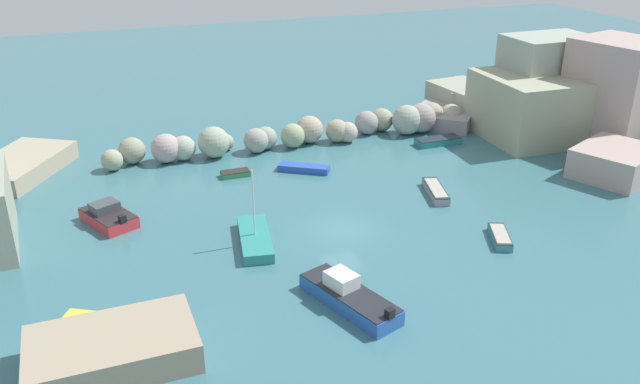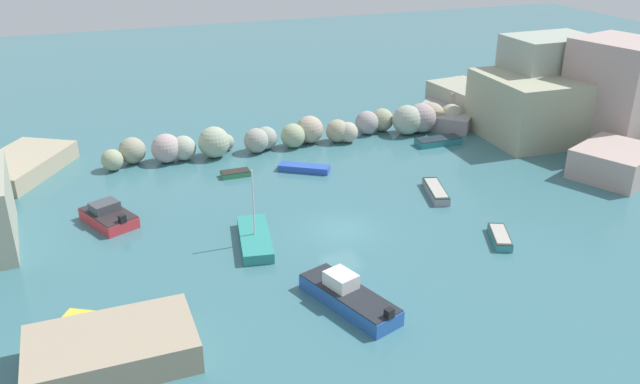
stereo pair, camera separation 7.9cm
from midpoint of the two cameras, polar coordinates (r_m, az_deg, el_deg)
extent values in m
plane|color=#3B6F79|center=(42.99, 1.88, -3.33)|extent=(160.00, 160.00, 0.00)
cube|color=tan|center=(56.57, -24.78, 2.10)|extent=(8.83, 10.07, 1.43)
cube|color=#A1A18C|center=(67.63, 12.96, 7.73)|extent=(5.74, 9.32, 2.78)
cube|color=#B39B92|center=(55.80, 24.32, 2.41)|extent=(7.70, 7.21, 2.35)
cube|color=#9D9497|center=(65.94, 11.07, 6.83)|extent=(9.90, 10.06, 1.34)
cube|color=#9DA698|center=(65.12, 19.02, 9.06)|extent=(7.83, 5.41, 8.58)
cube|color=#B49A95|center=(63.06, 24.40, 7.97)|extent=(8.03, 8.40, 9.05)
cube|color=#A89389|center=(72.41, 21.00, 8.50)|extent=(7.42, 7.01, 4.42)
cube|color=#A5A78A|center=(62.25, 18.05, 7.12)|extent=(8.97, 9.28, 5.65)
cube|color=#A49190|center=(69.08, 13.33, 7.98)|extent=(7.78, 8.47, 2.64)
sphere|color=#9BA581|center=(54.65, -17.76, 2.67)|extent=(1.74, 1.74, 1.74)
sphere|color=gray|center=(55.64, -16.15, 3.50)|extent=(2.18, 2.18, 2.18)
sphere|color=#B19D9D|center=(55.08, -13.37, 3.73)|extent=(2.42, 2.42, 2.42)
sphere|color=#A3AC99|center=(55.32, -11.92, 3.77)|extent=(2.08, 2.08, 2.08)
sphere|color=#9FAE91|center=(55.39, -9.31, 4.31)|extent=(2.64, 2.64, 2.64)
sphere|color=#9BA290|center=(57.02, -8.29, 4.32)|extent=(1.44, 1.44, 1.44)
sphere|color=#9C9D90|center=(56.08, -5.66, 4.49)|extent=(2.13, 2.13, 2.13)
sphere|color=#969D95|center=(56.86, -4.82, 4.73)|extent=(1.98, 1.98, 1.98)
sphere|color=#9AA880|center=(57.05, -2.45, 4.94)|extent=(2.13, 2.13, 2.13)
sphere|color=#B0A28B|center=(58.11, -0.98, 5.49)|extent=(2.44, 2.44, 2.44)
sphere|color=tan|center=(58.33, 1.46, 5.36)|extent=(2.07, 2.07, 2.07)
sphere|color=#B3AB99|center=(58.39, 2.38, 5.24)|extent=(1.83, 1.83, 1.83)
sphere|color=#9A9496|center=(60.54, 4.05, 6.07)|extent=(2.17, 2.17, 2.17)
sphere|color=#9DA080|center=(61.51, 5.38, 6.30)|extent=(2.14, 2.14, 2.14)
sphere|color=#A1AA99|center=(60.75, 7.56, 6.27)|extent=(2.74, 2.74, 2.74)
sphere|color=#A59392|center=(61.51, 8.78, 6.42)|extent=(2.75, 2.75, 2.75)
sphere|color=tan|center=(63.34, 9.66, 6.69)|extent=(2.33, 2.33, 2.33)
sphere|color=#AEAC93|center=(63.80, 11.34, 6.60)|extent=(2.15, 2.15, 2.15)
cube|color=tan|center=(32.64, -17.75, -12.96)|extent=(7.71, 4.69, 1.54)
cube|color=teal|center=(43.11, 15.40, -3.85)|extent=(2.21, 3.29, 0.45)
cube|color=#2F3228|center=(42.99, 15.44, -3.55)|extent=(2.17, 3.22, 0.06)
cube|color=#ADA89E|center=(42.99, 15.44, -3.54)|extent=(1.88, 2.79, 0.08)
cube|color=#378654|center=(51.59, -7.45, 1.58)|extent=(2.24, 1.08, 0.39)
cube|color=#282521|center=(51.51, -7.47, 1.81)|extent=(2.19, 1.06, 0.06)
cube|color=teal|center=(41.38, -5.75, -4.09)|extent=(2.78, 5.75, 0.67)
cylinder|color=silver|center=(40.25, -5.90, -0.95)|extent=(0.10, 0.10, 4.35)
cube|color=gray|center=(48.63, 10.03, 0.03)|extent=(2.18, 4.28, 0.52)
cube|color=#1A2F23|center=(48.52, 10.05, 0.35)|extent=(2.13, 4.19, 0.06)
cube|color=#ADA89E|center=(48.51, 10.05, 0.36)|extent=(1.85, 3.64, 0.08)
cube|color=blue|center=(52.10, -1.47, 2.09)|extent=(4.02, 3.14, 0.52)
cube|color=#295BAE|center=(35.20, 2.54, -9.34)|extent=(3.87, 6.51, 0.86)
cube|color=#21252B|center=(34.95, 2.56, -8.71)|extent=(3.80, 6.38, 0.06)
cube|color=silver|center=(35.16, 1.82, -7.71)|extent=(1.74, 1.96, 0.85)
cube|color=black|center=(33.08, 6.05, -10.49)|extent=(0.53, 0.48, 0.50)
cube|color=#CA333A|center=(45.90, -18.02, -2.20)|extent=(3.76, 4.68, 0.75)
cube|color=#2A2426|center=(45.73, -18.09, -1.74)|extent=(3.69, 4.58, 0.06)
cube|color=#3F444C|center=(45.94, -18.37, -1.25)|extent=(2.12, 1.92, 0.66)
cube|color=black|center=(44.09, -16.94, -2.26)|extent=(0.55, 0.51, 0.50)
cube|color=teal|center=(58.90, 10.23, 4.37)|extent=(4.07, 1.46, 0.54)
cube|color=#1C2A31|center=(58.80, 10.25, 4.64)|extent=(3.99, 1.43, 0.06)
cube|color=yellow|center=(35.96, -19.68, -10.57)|extent=(2.91, 2.43, 0.40)
camera|label=1|loc=(0.04, -90.05, -0.02)|focal=36.61mm
camera|label=2|loc=(0.04, 89.95, 0.02)|focal=36.61mm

